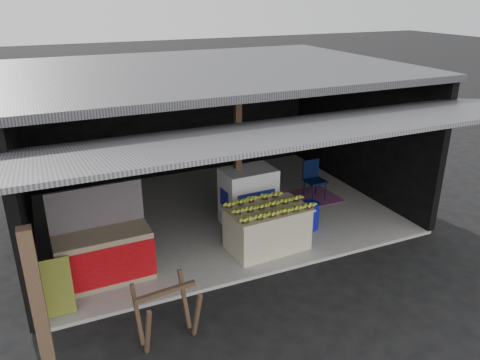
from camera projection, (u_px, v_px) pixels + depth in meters
name	position (u px, v px, depth m)	size (l,w,h in m)	color
ground	(268.00, 276.00, 7.61)	(80.00, 80.00, 0.00)	black
concrete_slab	(213.00, 213.00, 9.72)	(7.00, 5.00, 0.06)	gray
shophouse	(205.00, 112.00, 9.21)	(7.40, 7.29, 3.02)	black
banana_table	(267.00, 228.00, 8.19)	(1.46, 0.95, 0.78)	beige
banana_pile	(268.00, 204.00, 8.01)	(1.30, 0.78, 0.15)	yellow
white_crate	(248.00, 196.00, 9.04)	(1.03, 0.72, 1.12)	white
neighbor_stall	(104.00, 254.00, 7.26)	(1.46, 0.69, 1.49)	#998466
green_signboard	(52.00, 288.00, 6.48)	(0.55, 0.04, 0.83)	black
sawhorse	(167.00, 309.00, 6.01)	(0.81, 0.77, 0.80)	#4D3526
water_barrel	(310.00, 216.00, 8.93)	(0.34, 0.34, 0.50)	#0D1298
plastic_chair	(313.00, 176.00, 10.16)	(0.43, 0.43, 0.87)	#091234
magenta_rug	(304.00, 199.00, 10.29)	(1.50, 1.00, 0.01)	#791A56
picture_frames	(168.00, 100.00, 10.97)	(1.62, 0.04, 0.46)	black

